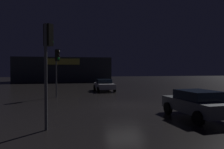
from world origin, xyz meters
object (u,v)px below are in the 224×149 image
object	(u,v)px
store_building	(63,70)
traffic_signal_main	(57,61)
car_near	(104,85)
car_far	(197,103)
traffic_signal_opposite	(48,52)

from	to	relation	value
store_building	traffic_signal_main	xyz separation A→B (m)	(-0.19, -26.28, 0.78)
car_near	car_far	distance (m)	14.93
car_near	car_far	size ratio (longest dim) A/B	0.93
traffic_signal_main	car_far	size ratio (longest dim) A/B	1.02
traffic_signal_main	car_near	bearing A→B (deg)	43.68
car_near	traffic_signal_main	bearing A→B (deg)	-136.32
traffic_signal_main	traffic_signal_opposite	distance (m)	10.72
store_building	car_near	xyz separation A→B (m)	(4.81, -21.50, -1.71)
car_far	store_building	bearing A→B (deg)	101.18
traffic_signal_opposite	traffic_signal_main	bearing A→B (deg)	90.31
traffic_signal_main	traffic_signal_opposite	size ratio (longest dim) A/B	0.98
traffic_signal_main	traffic_signal_opposite	bearing A→B (deg)	-89.69
traffic_signal_main	car_near	world-z (taller)	traffic_signal_main
store_building	car_far	xyz separation A→B (m)	(7.16, -36.24, -1.66)
store_building	car_far	world-z (taller)	store_building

